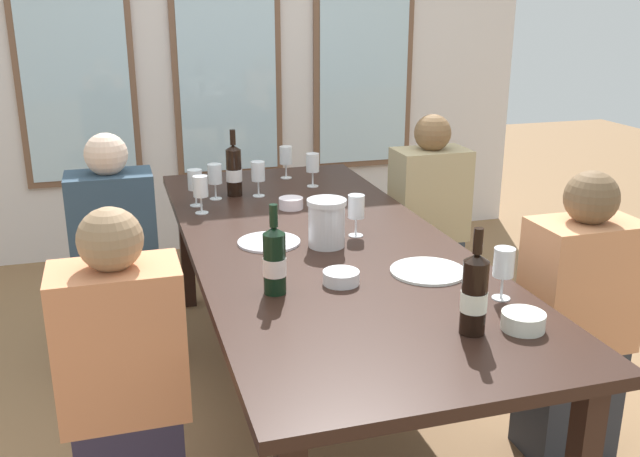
# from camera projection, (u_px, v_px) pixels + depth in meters

# --- Properties ---
(ground_plane) EXTENTS (12.00, 12.00, 0.00)m
(ground_plane) POSITION_uv_depth(u_px,v_px,m) (320.00, 400.00, 3.10)
(ground_plane) COLOR olive
(back_wall_with_windows) EXTENTS (4.24, 0.10, 2.90)m
(back_wall_with_windows) POSITION_uv_depth(u_px,v_px,m) (225.00, 33.00, 4.64)
(back_wall_with_windows) COLOR silver
(back_wall_with_windows) RESTS_ON ground
(dining_table) EXTENTS (1.04, 2.56, 0.74)m
(dining_table) POSITION_uv_depth(u_px,v_px,m) (320.00, 254.00, 2.89)
(dining_table) COLOR black
(dining_table) RESTS_ON ground
(white_plate_0) EXTENTS (0.25, 0.25, 0.01)m
(white_plate_0) POSITION_uv_depth(u_px,v_px,m) (269.00, 242.00, 2.84)
(white_plate_0) COLOR white
(white_plate_0) RESTS_ON dining_table
(white_plate_1) EXTENTS (0.27, 0.27, 0.01)m
(white_plate_1) POSITION_uv_depth(u_px,v_px,m) (428.00, 271.00, 2.54)
(white_plate_1) COLOR white
(white_plate_1) RESTS_ON dining_table
(metal_pitcher) EXTENTS (0.16, 0.16, 0.19)m
(metal_pitcher) POSITION_uv_depth(u_px,v_px,m) (327.00, 223.00, 2.78)
(metal_pitcher) COLOR silver
(metal_pitcher) RESTS_ON dining_table
(wine_bottle_0) EXTENTS (0.08, 0.08, 0.33)m
(wine_bottle_0) POSITION_uv_depth(u_px,v_px,m) (234.00, 170.00, 3.48)
(wine_bottle_0) COLOR black
(wine_bottle_0) RESTS_ON dining_table
(wine_bottle_1) EXTENTS (0.08, 0.08, 0.32)m
(wine_bottle_1) POSITION_uv_depth(u_px,v_px,m) (474.00, 294.00, 2.05)
(wine_bottle_1) COLOR black
(wine_bottle_1) RESTS_ON dining_table
(wine_bottle_2) EXTENTS (0.08, 0.08, 0.31)m
(wine_bottle_2) POSITION_uv_depth(u_px,v_px,m) (275.00, 260.00, 2.33)
(wine_bottle_2) COLOR black
(wine_bottle_2) RESTS_ON dining_table
(tasting_bowl_0) EXTENTS (0.11, 0.11, 0.05)m
(tasting_bowl_0) POSITION_uv_depth(u_px,v_px,m) (290.00, 203.00, 3.29)
(tasting_bowl_0) COLOR white
(tasting_bowl_0) RESTS_ON dining_table
(tasting_bowl_1) EXTENTS (0.13, 0.13, 0.04)m
(tasting_bowl_1) POSITION_uv_depth(u_px,v_px,m) (341.00, 277.00, 2.43)
(tasting_bowl_1) COLOR white
(tasting_bowl_1) RESTS_ON dining_table
(tasting_bowl_2) EXTENTS (0.13, 0.13, 0.05)m
(tasting_bowl_2) POSITION_uv_depth(u_px,v_px,m) (523.00, 321.00, 2.10)
(tasting_bowl_2) COLOR white
(tasting_bowl_2) RESTS_ON dining_table
(wine_glass_0) EXTENTS (0.07, 0.07, 0.17)m
(wine_glass_0) POSITION_uv_depth(u_px,v_px,m) (215.00, 176.00, 3.42)
(wine_glass_0) COLOR white
(wine_glass_0) RESTS_ON dining_table
(wine_glass_1) EXTENTS (0.07, 0.07, 0.17)m
(wine_glass_1) POSITION_uv_depth(u_px,v_px,m) (200.00, 188.00, 3.19)
(wine_glass_1) COLOR white
(wine_glass_1) RESTS_ON dining_table
(wine_glass_2) EXTENTS (0.07, 0.07, 0.17)m
(wine_glass_2) POSITION_uv_depth(u_px,v_px,m) (504.00, 265.00, 2.28)
(wine_glass_2) COLOR white
(wine_glass_2) RESTS_ON dining_table
(wine_glass_3) EXTENTS (0.07, 0.07, 0.17)m
(wine_glass_3) POSITION_uv_depth(u_px,v_px,m) (356.00, 208.00, 2.89)
(wine_glass_3) COLOR white
(wine_glass_3) RESTS_ON dining_table
(wine_glass_4) EXTENTS (0.07, 0.07, 0.17)m
(wine_glass_4) POSITION_uv_depth(u_px,v_px,m) (313.00, 164.00, 3.65)
(wine_glass_4) COLOR white
(wine_glass_4) RESTS_ON dining_table
(wine_glass_5) EXTENTS (0.07, 0.07, 0.17)m
(wine_glass_5) POSITION_uv_depth(u_px,v_px,m) (286.00, 156.00, 3.82)
(wine_glass_5) COLOR white
(wine_glass_5) RESTS_ON dining_table
(wine_glass_6) EXTENTS (0.07, 0.07, 0.17)m
(wine_glass_6) POSITION_uv_depth(u_px,v_px,m) (195.00, 181.00, 3.31)
(wine_glass_6) COLOR white
(wine_glass_6) RESTS_ON dining_table
(wine_glass_7) EXTENTS (0.07, 0.07, 0.17)m
(wine_glass_7) POSITION_uv_depth(u_px,v_px,m) (258.00, 172.00, 3.47)
(wine_glass_7) COLOR white
(wine_glass_7) RESTS_ON dining_table
(seated_person_0) EXTENTS (0.38, 0.24, 1.11)m
(seated_person_0) POSITION_uv_depth(u_px,v_px,m) (116.00, 258.00, 3.28)
(seated_person_0) COLOR #382630
(seated_person_0) RESTS_ON ground
(seated_person_1) EXTENTS (0.38, 0.24, 1.11)m
(seated_person_1) POSITION_uv_depth(u_px,v_px,m) (428.00, 224.00, 3.78)
(seated_person_1) COLOR #303943
(seated_person_1) RESTS_ON ground
(seated_person_2) EXTENTS (0.38, 0.24, 1.11)m
(seated_person_2) POSITION_uv_depth(u_px,v_px,m) (125.00, 390.00, 2.19)
(seated_person_2) COLOR #322A3F
(seated_person_2) RESTS_ON ground
(seated_person_3) EXTENTS (0.38, 0.24, 1.11)m
(seated_person_3) POSITION_uv_depth(u_px,v_px,m) (576.00, 326.00, 2.61)
(seated_person_3) COLOR #2E3137
(seated_person_3) RESTS_ON ground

